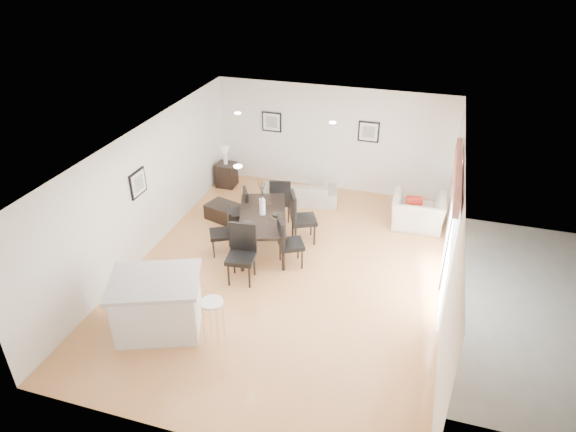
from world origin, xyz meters
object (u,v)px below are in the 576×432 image
(dining_chair_wfar, at_px, (241,208))
(dining_chair_head, at_px, (242,249))
(coffee_table, at_px, (226,213))
(dining_chair_enear, at_px, (287,240))
(sofa, at_px, (299,192))
(dining_chair_wnear, at_px, (225,229))
(side_table, at_px, (227,175))
(kitchen_island, at_px, (158,304))
(bar_stool, at_px, (212,307))
(armchair, at_px, (418,212))
(dining_table, at_px, (263,218))
(dining_chair_efar, at_px, (299,215))
(dining_chair_foot, at_px, (281,198))

(dining_chair_wfar, bearing_deg, dining_chair_head, -7.81)
(coffee_table, bearing_deg, dining_chair_enear, -18.55)
(sofa, height_order, dining_chair_wnear, dining_chair_wnear)
(side_table, height_order, kitchen_island, kitchen_island)
(bar_stool, bearing_deg, dining_chair_wnear, 108.71)
(dining_chair_wfar, distance_m, kitchen_island, 3.47)
(armchair, distance_m, kitchen_island, 6.17)
(armchair, relative_size, coffee_table, 1.27)
(sofa, bearing_deg, coffee_table, 31.50)
(dining_table, distance_m, dining_chair_head, 1.17)
(dining_table, height_order, dining_chair_wfar, dining_chair_wfar)
(dining_chair_wnear, relative_size, bar_stool, 1.26)
(sofa, relative_size, dining_chair_efar, 1.63)
(sofa, distance_m, dining_chair_enear, 2.77)
(dining_table, height_order, bar_stool, bar_stool)
(coffee_table, xyz_separation_m, side_table, (-0.69, 1.69, 0.13))
(armchair, height_order, dining_table, dining_table)
(dining_chair_wnear, relative_size, dining_chair_wfar, 1.02)
(armchair, height_order, bar_stool, bar_stool)
(dining_chair_efar, bearing_deg, dining_table, 98.12)
(sofa, relative_size, dining_chair_enear, 1.77)
(armchair, distance_m, dining_chair_head, 4.31)
(dining_chair_head, bearing_deg, kitchen_island, -121.89)
(dining_chair_foot, distance_m, coffee_table, 1.35)
(sofa, height_order, coffee_table, sofa)
(coffee_table, bearing_deg, dining_chair_wnear, -50.25)
(sofa, relative_size, dining_table, 0.90)
(dining_table, relative_size, dining_chair_enear, 1.97)
(coffee_table, bearing_deg, bar_stool, -52.78)
(dining_chair_wnear, bearing_deg, armchair, 92.97)
(armchair, relative_size, dining_chair_wnear, 1.14)
(dining_chair_wnear, relative_size, dining_chair_foot, 0.95)
(dining_chair_wfar, bearing_deg, coffee_table, -151.22)
(sofa, xyz_separation_m, dining_chair_enear, (0.51, -2.70, 0.32))
(coffee_table, bearing_deg, dining_chair_foot, 32.34)
(sofa, bearing_deg, dining_chair_wfar, 50.24)
(dining_chair_wfar, relative_size, side_table, 1.59)
(armchair, bearing_deg, dining_chair_efar, 27.99)
(sofa, relative_size, dining_chair_wfar, 1.90)
(dining_chair_foot, distance_m, bar_stool, 4.13)
(sofa, relative_size, side_table, 3.02)
(dining_chair_wfar, height_order, dining_chair_foot, dining_chair_foot)
(bar_stool, bearing_deg, side_table, 110.73)
(dining_chair_enear, distance_m, kitchen_island, 2.87)
(side_table, bearing_deg, kitchen_island, -79.01)
(armchair, bearing_deg, coffee_table, 10.99)
(dining_chair_wnear, bearing_deg, dining_chair_enear, 58.66)
(dining_chair_wnear, relative_size, kitchen_island, 0.58)
(dining_chair_enear, height_order, dining_chair_head, dining_chair_head)
(sofa, xyz_separation_m, dining_chair_wfar, (-0.86, -1.66, 0.28))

